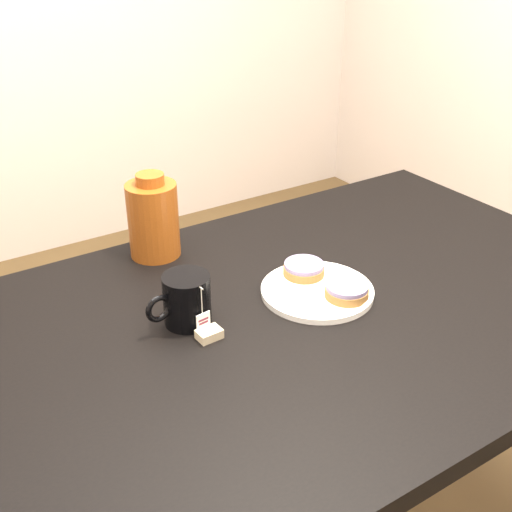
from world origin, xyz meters
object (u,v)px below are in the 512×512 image
at_px(bagel_back, 304,269).
at_px(plate, 317,290).
at_px(mug, 186,300).
at_px(table, 308,338).
at_px(teabag_pouch, 209,334).
at_px(bagel_package, 153,218).
at_px(bagel_front, 347,291).

bearing_deg(bagel_back, plate, -100.20).
bearing_deg(mug, table, -24.26).
height_order(teabag_pouch, bagel_package, bagel_package).
height_order(bagel_front, bagel_package, bagel_package).
xyz_separation_m(bagel_back, bagel_front, (0.02, -0.12, -0.00)).
height_order(bagel_back, mug, mug).
bearing_deg(bagel_front, bagel_package, 120.45).
bearing_deg(bagel_back, bagel_package, 127.64).
relative_size(plate, teabag_pouch, 5.13).
height_order(plate, bagel_package, bagel_package).
bearing_deg(bagel_back, table, -119.25).
bearing_deg(table, plate, 32.39).
distance_m(plate, bagel_back, 0.06).
xyz_separation_m(plate, bagel_front, (0.03, -0.06, 0.02)).
xyz_separation_m(mug, teabag_pouch, (0.01, -0.07, -0.04)).
relative_size(table, mug, 10.09).
bearing_deg(plate, bagel_package, 120.92).
distance_m(table, bagel_front, 0.13).
bearing_deg(bagel_package, teabag_pouch, -99.46).
xyz_separation_m(table, bagel_back, (0.05, 0.08, 0.11)).
xyz_separation_m(bagel_front, teabag_pouch, (-0.29, 0.04, -0.02)).
bearing_deg(table, bagel_back, 60.75).
bearing_deg(table, bagel_package, 114.75).
height_order(plate, bagel_back, bagel_back).
bearing_deg(bagel_package, plate, -59.08).
xyz_separation_m(table, mug, (-0.24, 0.08, 0.13)).
relative_size(bagel_back, bagel_package, 0.56).
bearing_deg(bagel_front, table, 152.88).
relative_size(plate, bagel_front, 1.87).
bearing_deg(teabag_pouch, plate, 3.41).
distance_m(table, bagel_back, 0.15).
bearing_deg(table, mug, 162.24).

